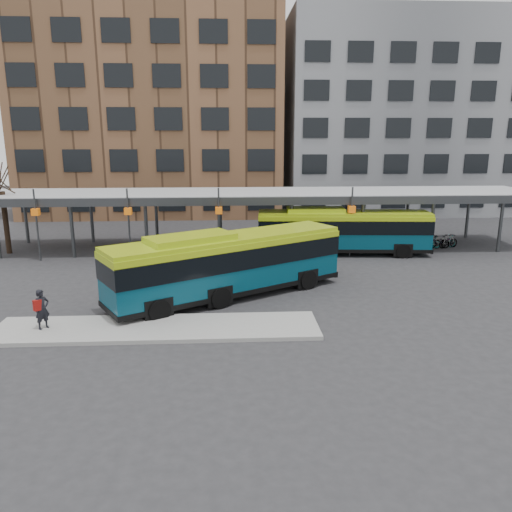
{
  "coord_description": "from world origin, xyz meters",
  "views": [
    {
      "loc": [
        -2.34,
        -23.47,
        8.34
      ],
      "look_at": [
        -0.88,
        2.93,
        1.8
      ],
      "focal_mm": 35.0,
      "sensor_mm": 36.0,
      "label": 1
    }
  ],
  "objects": [
    {
      "name": "ground",
      "position": [
        0.0,
        0.0,
        0.0
      ],
      "size": [
        120.0,
        120.0,
        0.0
      ],
      "primitive_type": "plane",
      "color": "#28282B",
      "rests_on": "ground"
    },
    {
      "name": "bus_rear",
      "position": [
        5.63,
        10.55,
        1.71
      ],
      "size": [
        12.05,
        3.39,
        3.28
      ],
      "rotation": [
        0.0,
        0.0,
        -0.07
      ],
      "color": "#073A4D",
      "rests_on": "ground"
    },
    {
      "name": "building_brick",
      "position": [
        -10.0,
        32.0,
        11.0
      ],
      "size": [
        26.0,
        14.0,
        22.0
      ],
      "primitive_type": "cube",
      "color": "brown",
      "rests_on": "ground"
    },
    {
      "name": "boarding_island",
      "position": [
        -5.5,
        -3.0,
        0.09
      ],
      "size": [
        14.0,
        3.0,
        0.18
      ],
      "primitive_type": "cube",
      "color": "gray",
      "rests_on": "ground"
    },
    {
      "name": "canopy",
      "position": [
        -0.06,
        12.87,
        3.91
      ],
      "size": [
        40.0,
        6.53,
        4.8
      ],
      "color": "#999B9E",
      "rests_on": "ground"
    },
    {
      "name": "bike_rack",
      "position": [
        12.63,
        11.92,
        0.49
      ],
      "size": [
        4.72,
        1.1,
        1.07
      ],
      "color": "slate",
      "rests_on": "ground"
    },
    {
      "name": "bus_front",
      "position": [
        -2.43,
        1.4,
        1.84
      ],
      "size": [
        12.38,
        8.89,
        3.53
      ],
      "rotation": [
        0.0,
        0.0,
        0.54
      ],
      "color": "#073A4D",
      "rests_on": "ground"
    },
    {
      "name": "pedestrian",
      "position": [
        -10.34,
        -2.96,
        1.06
      ],
      "size": [
        0.74,
        0.75,
        1.74
      ],
      "rotation": [
        0.0,
        0.0,
        0.81
      ],
      "color": "black",
      "rests_on": "boarding_island"
    },
    {
      "name": "tree",
      "position": [
        -18.0,
        12.0,
        2.43
      ],
      "size": [
        1.64,
        1.64,
        5.6
      ],
      "color": "black",
      "rests_on": "ground"
    },
    {
      "name": "building_grey",
      "position": [
        16.0,
        32.0,
        10.0
      ],
      "size": [
        24.0,
        14.0,
        20.0
      ],
      "primitive_type": "cube",
      "color": "slate",
      "rests_on": "ground"
    }
  ]
}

